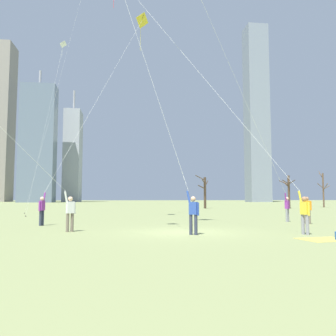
{
  "coord_description": "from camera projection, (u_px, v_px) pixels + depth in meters",
  "views": [
    {
      "loc": [
        -2.59,
        -15.72,
        1.56
      ],
      "look_at": [
        0.0,
        6.0,
        3.44
      ],
      "focal_mm": 37.25,
      "sensor_mm": 36.0,
      "label": 1
    }
  ],
  "objects": [
    {
      "name": "bare_tree_leftmost",
      "position": [
        205.0,
        191.0,
        51.15
      ],
      "size": [
        2.32,
        2.69,
        4.91
      ],
      "color": "#423326",
      "rests_on": "ground"
    },
    {
      "name": "bare_tree_right_of_center",
      "position": [
        323.0,
        189.0,
        56.79
      ],
      "size": [
        2.33,
        3.25,
        6.05
      ],
      "color": "brown",
      "rests_on": "ground"
    },
    {
      "name": "skyline_wide_slab",
      "position": [
        257.0,
        113.0,
        132.9
      ],
      "size": [
        7.82,
        7.72,
        67.71
      ],
      "color": "gray",
      "rests_on": "ground"
    },
    {
      "name": "distant_kite_low_near_trees_white",
      "position": [
        58.0,
        67.0,
        33.18
      ],
      "size": [
        2.4,
        3.68,
        16.85
      ],
      "color": "white",
      "rests_on": "ground"
    },
    {
      "name": "bare_tree_rightmost",
      "position": [
        289.0,
        190.0,
        51.18
      ],
      "size": [
        1.78,
        2.56,
        4.84
      ],
      "color": "#4C3828",
      "rests_on": "ground"
    },
    {
      "name": "picnic_spot",
      "position": [
        335.0,
        237.0,
        12.93
      ],
      "size": [
        2.0,
        1.66,
        0.31
      ],
      "color": "#D8BF4C",
      "rests_on": "ground"
    },
    {
      "name": "kite_flyer_midfield_right_yellow",
      "position": [
        77.0,
        142.0,
        22.53
      ],
      "size": [
        6.7,
        10.12,
        18.07
      ],
      "color": "#33384C",
      "rests_on": "ground"
    },
    {
      "name": "kite_flyer_midfield_left_purple",
      "position": [
        24.0,
        164.0,
        14.75
      ],
      "size": [
        10.67,
        7.58,
        12.9
      ],
      "color": "#726656",
      "rests_on": "ground"
    },
    {
      "name": "skyline_tall_tower",
      "position": [
        1.0,
        122.0,
        139.62
      ],
      "size": [
        8.02,
        10.69,
        63.83
      ],
      "color": "gray",
      "rests_on": "ground"
    },
    {
      "name": "kite_flyer_foreground_left_orange",
      "position": [
        255.0,
        132.0,
        21.35
      ],
      "size": [
        11.2,
        6.08,
        19.88
      ],
      "color": "gray",
      "rests_on": "ground"
    },
    {
      "name": "kite_flyer_midfield_center_pink",
      "position": [
        184.0,
        183.0,
        14.94
      ],
      "size": [
        4.04,
        1.35,
        12.51
      ],
      "color": "#33384C",
      "rests_on": "ground"
    },
    {
      "name": "ground_plane",
      "position": [
        184.0,
        232.0,
        15.73
      ],
      "size": [
        400.0,
        400.0,
        0.0
      ],
      "primitive_type": "plane",
      "color": "#848E56"
    },
    {
      "name": "bystander_watching_nearby",
      "position": [
        307.0,
        209.0,
        20.83
      ],
      "size": [
        0.49,
        0.29,
        1.62
      ],
      "color": "#726656",
      "rests_on": "ground"
    },
    {
      "name": "kite_flyer_foreground_right_red",
      "position": [
        237.0,
        127.0,
        17.54
      ],
      "size": [
        8.8,
        11.57,
        18.59
      ],
      "color": "gray",
      "rests_on": "ground"
    },
    {
      "name": "skyline_squat_block",
      "position": [
        73.0,
        156.0,
        136.65
      ],
      "size": [
        6.14,
        10.75,
        44.23
      ],
      "color": "#9EA3AD",
      "rests_on": "ground"
    },
    {
      "name": "distant_kite_high_overhead_green",
      "position": [
        79.0,
        6.0,
        40.08
      ],
      "size": [
        5.44,
        3.65,
        26.33
      ],
      "color": "green",
      "rests_on": "ground"
    },
    {
      "name": "skyline_slender_spire",
      "position": [
        38.0,
        143.0,
        119.17
      ],
      "size": [
        11.46,
        6.9,
        45.7
      ],
      "color": "slate",
      "rests_on": "ground"
    }
  ]
}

